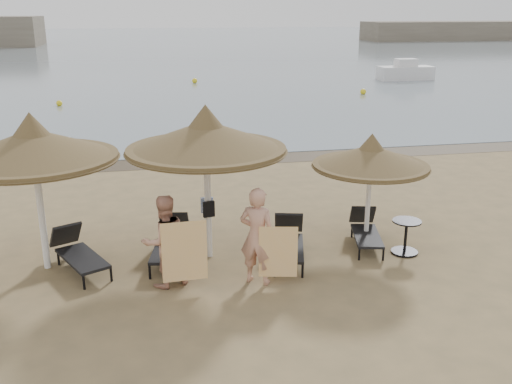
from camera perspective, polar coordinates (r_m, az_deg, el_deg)
ground at (r=11.20m, az=-4.27°, el=-9.22°), size 160.00×160.00×0.00m
sea at (r=90.06m, az=-10.72°, el=14.38°), size 200.00×140.00×0.03m
wet_sand_strip at (r=20.00m, az=-7.57°, el=3.00°), size 200.00×1.60×0.01m
palapa_left at (r=11.81m, az=-21.41°, el=4.31°), size 3.25×3.25×3.23m
palapa_center at (r=11.58m, az=-5.02°, el=5.47°), size 3.31×3.31×3.28m
palapa_right at (r=12.60m, az=11.42°, el=3.46°), size 2.57×2.57×2.55m
lounger_far_left at (r=12.24m, az=-17.43°, el=-5.68°), size 1.36×1.90×0.82m
lounger_near_left at (r=12.29m, az=-8.50°, el=-4.84°), size 0.98×1.99×0.85m
lounger_near_right at (r=12.22m, az=3.28°, el=-4.87°), size 1.04×1.94×0.83m
lounger_far_right at (r=13.10m, az=10.90°, el=-3.72°), size 0.92×1.76×0.75m
side_table at (r=12.81m, az=14.73°, el=-4.44°), size 0.62×0.62×0.75m
person_left at (r=10.86m, az=-9.19°, el=-4.18°), size 1.13×0.93×2.11m
person_right at (r=10.81m, az=0.14°, el=-3.66°), size 1.23×1.10×2.24m
towel_left at (r=10.65m, az=-7.16°, el=-5.94°), size 0.84×0.06×1.18m
towel_right at (r=10.81m, az=2.23°, el=-6.03°), size 0.72×0.17×1.03m
bag_patterned at (r=12.17m, az=-4.92°, el=-1.31°), size 0.27×0.12×0.34m
bag_dark at (r=11.84m, az=-4.74°, el=-1.73°), size 0.25×0.13×0.33m
pedal_boat at (r=21.01m, az=-19.86°, el=3.84°), size 2.31×1.58×1.00m
buoy_left at (r=33.12m, az=-19.08°, el=8.38°), size 0.33×0.33×0.33m
buoy_mid at (r=41.42m, az=-6.16°, el=11.00°), size 0.36×0.36×0.36m
buoy_right at (r=36.32m, az=10.67°, el=9.84°), size 0.36×0.36×0.36m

